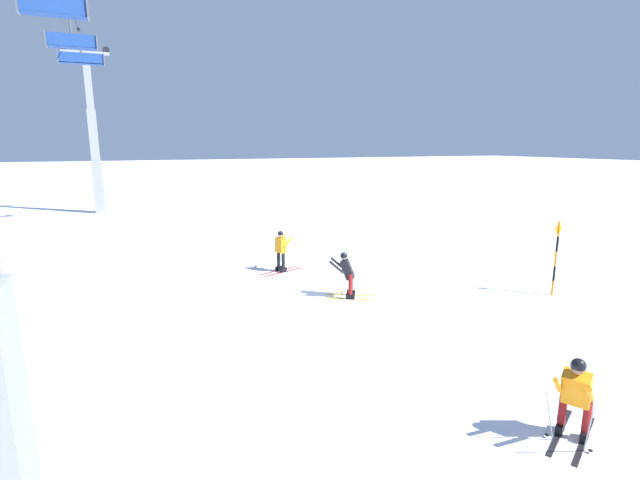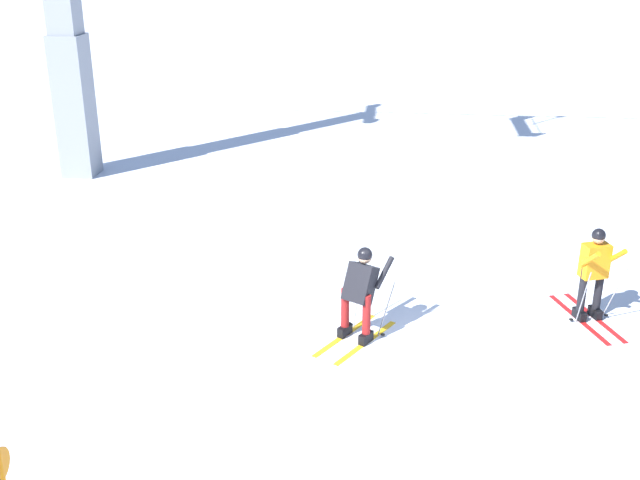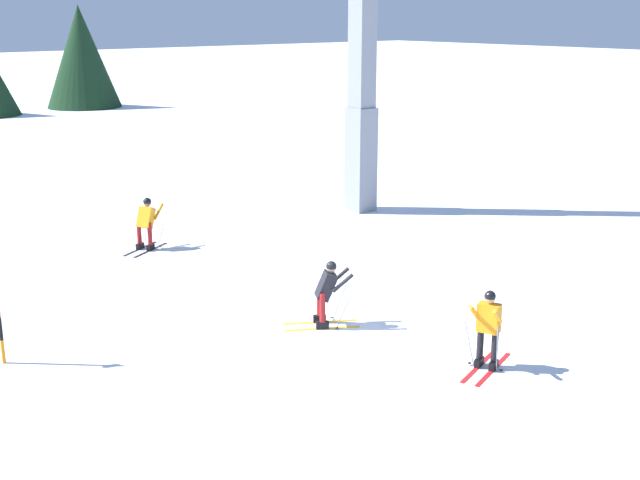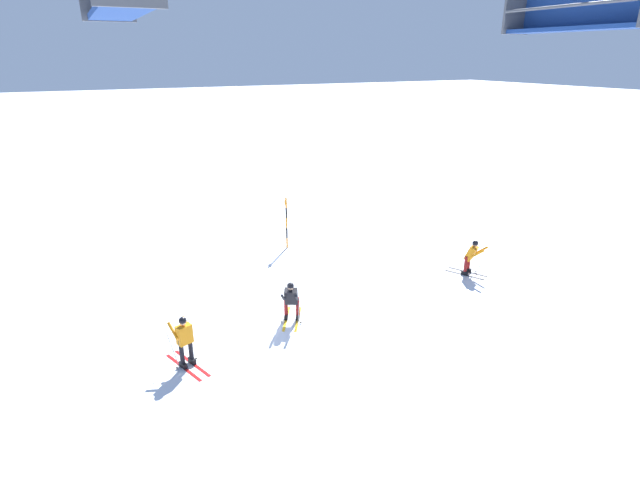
% 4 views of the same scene
% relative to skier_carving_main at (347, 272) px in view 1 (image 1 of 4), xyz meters
% --- Properties ---
extents(ground_plane, '(260.00, 260.00, 0.00)m').
position_rel_skier_carving_main_xyz_m(ground_plane, '(0.80, -0.88, -0.85)').
color(ground_plane, white).
extents(skier_carving_main, '(1.28, 1.68, 1.60)m').
position_rel_skier_carving_main_xyz_m(skier_carving_main, '(0.00, 0.00, 0.00)').
color(skier_carving_main, yellow).
rests_on(skier_carving_main, ground_plane).
extents(lift_tower_far, '(0.66, 3.01, 11.26)m').
position_rel_skier_carving_main_xyz_m(lift_tower_far, '(23.49, 7.90, 3.94)').
color(lift_tower_far, gray).
rests_on(lift_tower_far, ground_plane).
extents(chairlift_seat_second, '(0.61, 1.98, 2.39)m').
position_rel_skier_carving_main_xyz_m(chairlift_seat_second, '(4.96, 7.90, 8.28)').
color(chairlift_seat_second, black).
extents(chairlift_seat_middle, '(0.61, 2.07, 2.17)m').
position_rel_skier_carving_main_xyz_m(chairlift_seat_middle, '(11.68, 7.90, 8.47)').
color(chairlift_seat_middle, black).
extents(chairlift_seat_fourth, '(0.61, 2.38, 1.93)m').
position_rel_skier_carving_main_xyz_m(chairlift_seat_fourth, '(17.94, 7.90, 8.69)').
color(chairlift_seat_fourth, black).
extents(trail_marker_pole, '(0.07, 0.28, 2.44)m').
position_rel_skier_carving_main_xyz_m(trail_marker_pole, '(-2.48, -6.25, 0.46)').
color(trail_marker_pole, orange).
rests_on(trail_marker_pole, ground_plane).
extents(skier_distant_uphill, '(1.23, 1.66, 1.62)m').
position_rel_skier_carving_main_xyz_m(skier_distant_uphill, '(-8.03, -0.17, 0.02)').
color(skier_distant_uphill, black).
rests_on(skier_distant_uphill, ground_plane).
extents(skier_distant_downhill, '(0.96, 1.82, 1.62)m').
position_rel_skier_carving_main_xyz_m(skier_distant_downhill, '(3.72, 0.96, 0.07)').
color(skier_distant_downhill, red).
rests_on(skier_distant_downhill, ground_plane).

